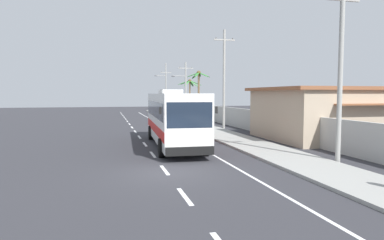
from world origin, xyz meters
TOP-DOWN VIEW (x-y plane):
  - ground_plane at (0.00, 0.00)m, footprint 160.00×160.00m
  - sidewalk_kerb at (6.80, 10.00)m, footprint 3.20×90.00m
  - lane_markings at (2.08, 14.93)m, footprint 3.45×71.64m
  - boundary_wall at (10.60, 14.00)m, footprint 0.24×60.00m
  - coach_bus_foreground at (1.77, 7.56)m, footprint 3.34×11.62m
  - motorcycle_beside_bus at (4.57, 16.26)m, footprint 0.56×1.96m
  - utility_pole_nearest at (8.62, -0.05)m, footprint 1.83×0.24m
  - utility_pole_mid at (8.71, 17.28)m, footprint 2.14×0.24m
  - utility_pole_far at (8.77, 34.60)m, footprint 3.22×0.24m
  - utility_pole_distant at (8.78, 51.93)m, footprint 3.31×0.24m
  - palm_nearest at (9.07, 28.10)m, footprint 3.07×2.90m
  - palm_second at (10.53, 39.09)m, footprint 3.95×3.39m
  - roadside_building at (16.32, 8.19)m, footprint 14.85×9.11m

SIDE VIEW (x-z plane):
  - ground_plane at x=0.00m, z-range 0.00..0.00m
  - lane_markings at x=2.08m, z-range 0.00..0.01m
  - sidewalk_kerb at x=6.80m, z-range 0.00..0.14m
  - motorcycle_beside_bus at x=4.57m, z-range -0.14..1.40m
  - boundary_wall at x=10.60m, z-range 0.00..1.99m
  - coach_bus_foreground at x=1.77m, z-range 0.08..3.82m
  - roadside_building at x=16.32m, z-range 0.02..3.96m
  - utility_pole_far at x=8.77m, z-range 0.32..8.44m
  - palm_second at x=10.53m, z-range 1.56..7.39m
  - palm_nearest at x=9.07m, z-range 1.61..8.05m
  - utility_pole_nearest at x=8.62m, z-range 0.16..9.72m
  - utility_pole_distant at x=8.78m, z-range 0.27..9.74m
  - utility_pole_mid at x=8.71m, z-range 0.22..9.89m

